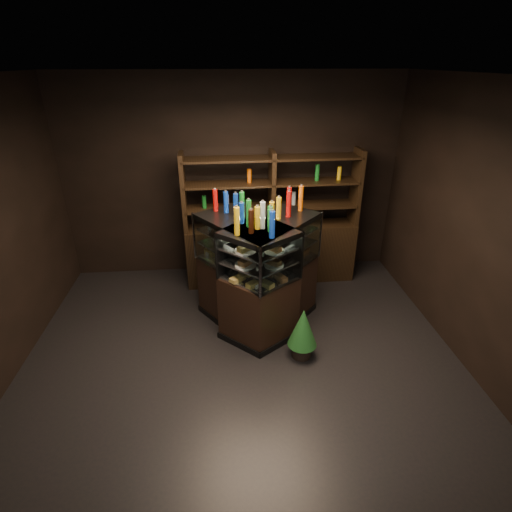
# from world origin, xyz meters

# --- Properties ---
(ground) EXTENTS (5.00, 5.00, 0.00)m
(ground) POSITION_xyz_m (0.00, 0.00, 0.00)
(ground) COLOR black
(ground) RESTS_ON ground
(room_shell) EXTENTS (5.02, 5.02, 3.01)m
(room_shell) POSITION_xyz_m (0.00, 0.00, 1.94)
(room_shell) COLOR black
(room_shell) RESTS_ON ground
(display_case) EXTENTS (1.63, 1.45, 1.43)m
(display_case) POSITION_xyz_m (0.25, 0.90, 0.48)
(display_case) COLOR black
(display_case) RESTS_ON ground
(food_display) EXTENTS (1.20, 1.07, 0.44)m
(food_display) POSITION_xyz_m (0.25, 0.90, 1.10)
(food_display) COLOR #AF6B3E
(food_display) RESTS_ON display_case
(bottles_top) EXTENTS (1.03, 0.94, 0.30)m
(bottles_top) POSITION_xyz_m (0.25, 0.90, 1.56)
(bottles_top) COLOR #B20C0A
(bottles_top) RESTS_ON display_case
(potted_conifer) EXTENTS (0.34, 0.34, 0.72)m
(potted_conifer) POSITION_xyz_m (0.69, 0.20, 0.41)
(potted_conifer) COLOR black
(potted_conifer) RESTS_ON ground
(back_shelving) EXTENTS (2.55, 0.49, 2.00)m
(back_shelving) POSITION_xyz_m (0.55, 2.05, 0.60)
(back_shelving) COLOR black
(back_shelving) RESTS_ON ground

